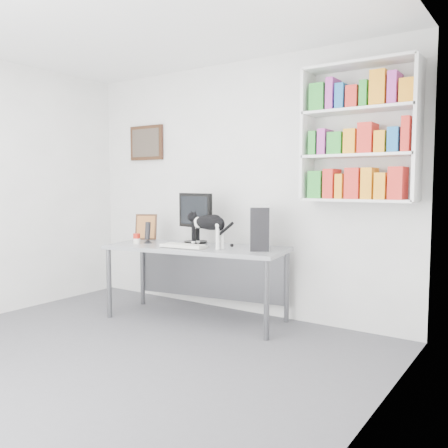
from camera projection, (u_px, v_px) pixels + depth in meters
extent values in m
cube|color=#4F4F54|center=(95.00, 365.00, 3.64)|extent=(4.00, 4.00, 0.01)
cube|color=white|center=(86.00, 3.00, 3.41)|extent=(4.00, 4.00, 0.01)
cube|color=white|center=(236.00, 188.00, 5.17)|extent=(4.00, 0.01, 2.70)
cube|color=white|center=(353.00, 193.00, 2.40)|extent=(0.01, 4.00, 2.70)
cube|color=white|center=(359.00, 133.00, 4.22)|extent=(1.03, 0.28, 1.24)
cube|color=#3F2814|center=(146.00, 143.00, 5.83)|extent=(0.52, 0.04, 0.42)
cube|color=gray|center=(196.00, 283.00, 4.85)|extent=(1.93, 1.02, 0.77)
cube|color=black|center=(196.00, 218.00, 5.04)|extent=(0.55, 0.36, 0.54)
cube|color=beige|center=(184.00, 246.00, 4.69)|extent=(0.48, 0.23, 0.04)
cube|color=silver|center=(260.00, 228.00, 4.57)|extent=(0.37, 0.45, 0.42)
cylinder|color=black|center=(148.00, 232.00, 5.05)|extent=(0.13, 0.13, 0.24)
cube|color=#3F2814|center=(146.00, 226.00, 5.36)|extent=(0.26, 0.20, 0.30)
cylinder|color=#B61B0F|center=(137.00, 239.00, 5.00)|extent=(0.09, 0.09, 0.11)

